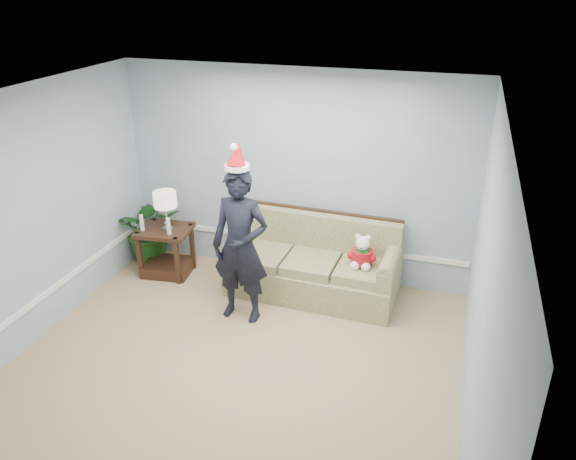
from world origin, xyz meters
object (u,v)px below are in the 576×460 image
Objects in this scene: table_lamp at (165,201)px; houseplant at (151,229)px; teddy_bear at (362,255)px; sofa at (314,266)px; side_table at (167,256)px; man at (240,246)px.

table_lamp reaches higher than houseplant.
table_lamp is at bearing 178.63° from teddy_bear.
sofa is 2.38m from houseplant.
side_table is at bearing 178.19° from teddy_bear.
sofa is at bearing 3.72° from side_table.
houseplant is at bearing 145.48° from table_lamp.
teddy_bear is (2.54, 0.03, -0.39)m from table_lamp.
man reaches higher than teddy_bear.
sofa is at bearing -3.83° from houseplant.
man is at bearing -126.94° from sofa.
table_lamp is at bearing 155.13° from man.
houseplant is 3.00m from teddy_bear.
table_lamp reaches higher than teddy_bear.
houseplant is at bearing 172.63° from teddy_bear.
teddy_bear is (1.26, 0.68, -0.25)m from man.
table_lamp is 0.56× the size of houseplant.
houseplant is 2.02m from man.
teddy_bear is at bearing -5.24° from houseplant.
man reaches higher than table_lamp.
table_lamp is 1.27× the size of teddy_bear.
teddy_bear is at bearing 0.31° from side_table.
side_table is at bearing -37.02° from houseplant.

